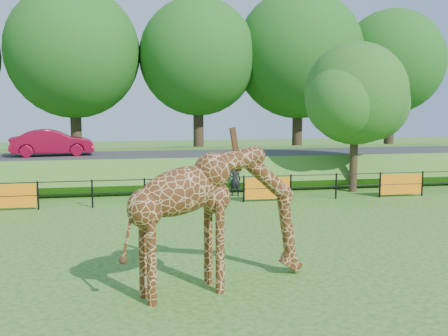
# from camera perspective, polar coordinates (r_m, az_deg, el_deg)

# --- Properties ---
(ground) EXTENTS (90.00, 90.00, 0.00)m
(ground) POSITION_cam_1_polar(r_m,az_deg,el_deg) (12.48, 1.36, -11.24)
(ground) COLOR #285816
(ground) RESTS_ON ground
(giraffe) EXTENTS (4.35, 2.05, 3.08)m
(giraffe) POSITION_cam_1_polar(r_m,az_deg,el_deg) (10.73, -0.52, -5.75)
(giraffe) COLOR #4F2810
(giraffe) RESTS_ON ground
(perimeter_fence) EXTENTS (28.07, 0.10, 1.10)m
(perimeter_fence) POSITION_cam_1_polar(r_m,az_deg,el_deg) (20.03, -3.33, -2.58)
(perimeter_fence) COLOR black
(perimeter_fence) RESTS_ON ground
(embankment) EXTENTS (40.00, 9.00, 1.30)m
(embankment) POSITION_cam_1_polar(r_m,az_deg,el_deg) (27.40, -5.28, 0.25)
(embankment) COLOR #285816
(embankment) RESTS_ON ground
(road) EXTENTS (40.00, 5.00, 0.12)m
(road) POSITION_cam_1_polar(r_m,az_deg,el_deg) (25.83, -4.99, 1.41)
(road) COLOR #313134
(road) RESTS_ON embankment
(car_red) EXTENTS (4.15, 1.88, 1.32)m
(car_red) POSITION_cam_1_polar(r_m,az_deg,el_deg) (26.53, -19.01, 2.76)
(car_red) COLOR #A00B2B
(car_red) RESTS_ON road
(visitor) EXTENTS (0.55, 0.39, 1.42)m
(visitor) POSITION_cam_1_polar(r_m,az_deg,el_deg) (21.75, 1.26, -1.36)
(visitor) COLOR black
(visitor) RESTS_ON ground
(tree_east) EXTENTS (5.40, 4.71, 6.76)m
(tree_east) POSITION_cam_1_polar(r_m,az_deg,el_deg) (23.47, 14.99, 7.77)
(tree_east) COLOR #312116
(tree_east) RESTS_ON ground
(bg_tree_line) EXTENTS (37.30, 8.80, 11.82)m
(bg_tree_line) POSITION_cam_1_polar(r_m,az_deg,el_deg) (34.02, -3.18, 12.65)
(bg_tree_line) COLOR #312116
(bg_tree_line) RESTS_ON ground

